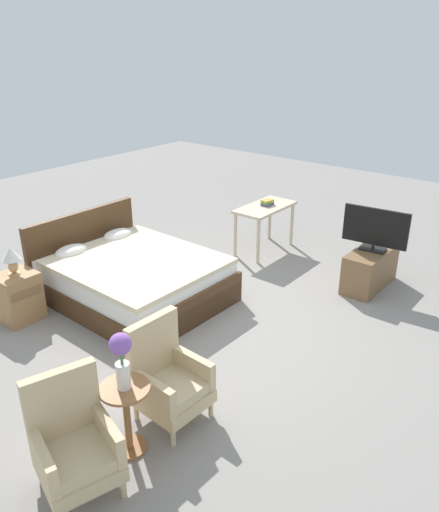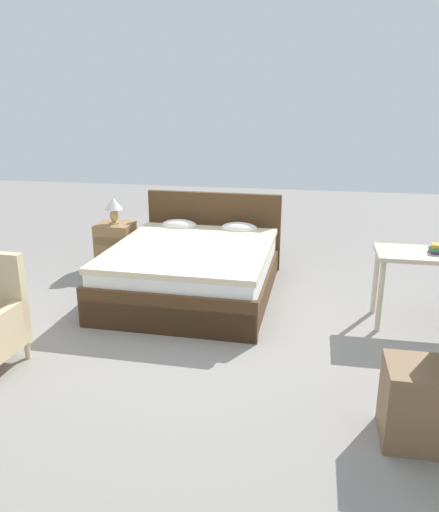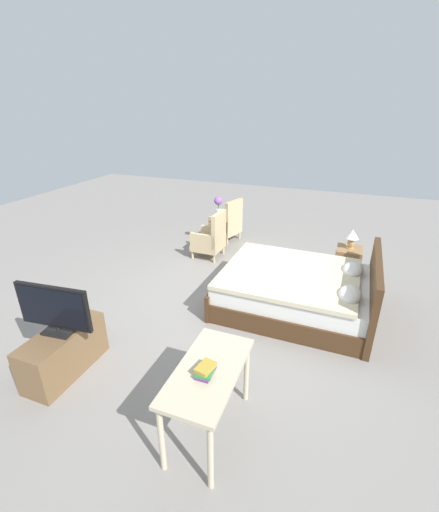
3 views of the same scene
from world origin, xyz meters
The scene contains 12 objects.
ground_plane centered at (0.00, 0.00, 0.00)m, with size 16.00×16.00×0.00m, color gray.
bed centered at (-0.25, 1.12, 0.30)m, with size 1.75×2.15×0.96m.
armchair_by_window_left centered at (-2.48, -0.76, 0.37)m, with size 0.68×0.68×0.92m.
armchair_by_window_right centered at (-1.52, -0.76, 0.37)m, with size 0.56×0.56×0.92m.
side_table centered at (-2.01, -0.79, 0.38)m, with size 0.40×0.40×0.61m.
flower_vase centered at (-2.01, -0.79, 0.91)m, with size 0.17×0.17×0.48m.
nightstand centered at (-1.43, 1.76, 0.29)m, with size 0.44×0.41×0.59m.
table_lamp centered at (-1.43, 1.76, 0.80)m, with size 0.22×0.22×0.33m.
tv_stand centered at (1.98, -1.09, 0.26)m, with size 0.96×0.40×0.52m.
tv_flatscreen centered at (1.99, -1.09, 0.82)m, with size 0.23×0.84×0.57m.
vanity_desk centered at (2.13, 0.71, 0.62)m, with size 1.04×0.52×0.73m.
book_stack centered at (2.19, 0.71, 0.77)m, with size 0.21×0.15×0.08m.
Camera 3 is at (4.19, 1.60, 2.78)m, focal length 24.00 mm.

